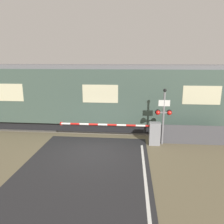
# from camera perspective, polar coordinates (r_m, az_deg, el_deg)

# --- Properties ---
(ground_plane) EXTENTS (80.00, 80.00, 0.00)m
(ground_plane) POSITION_cam_1_polar(r_m,az_deg,el_deg) (11.59, -5.12, -10.16)
(ground_plane) COLOR #6B6047
(track_bed) EXTENTS (36.00, 3.20, 0.13)m
(track_bed) POSITION_cam_1_polar(r_m,az_deg,el_deg) (15.53, -2.31, -3.76)
(track_bed) COLOR #666056
(track_bed) RESTS_ON ground_plane
(train) EXTENTS (21.99, 3.07, 4.31)m
(train) POSITION_cam_1_polar(r_m,az_deg,el_deg) (15.01, -2.24, 4.19)
(train) COLOR black
(train) RESTS_ON ground_plane
(crossing_barrier) EXTENTS (5.69, 0.44, 1.28)m
(crossing_barrier) POSITION_cam_1_polar(r_m,az_deg,el_deg) (12.34, 9.12, -5.21)
(crossing_barrier) COLOR gray
(crossing_barrier) RESTS_ON ground_plane
(signal_post) EXTENTS (0.92, 0.26, 3.14)m
(signal_post) POSITION_cam_1_polar(r_m,az_deg,el_deg) (12.24, 13.33, -0.29)
(signal_post) COLOR gray
(signal_post) RESTS_ON ground_plane
(roadside_fence) EXTENTS (3.89, 0.06, 1.10)m
(roadside_fence) POSITION_cam_1_polar(r_m,az_deg,el_deg) (13.09, 20.90, -5.62)
(roadside_fence) COLOR #4C4C51
(roadside_fence) RESTS_ON ground_plane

